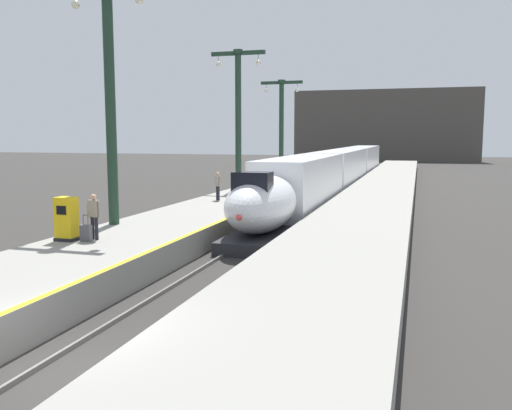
% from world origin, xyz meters
% --- Properties ---
extents(ground_plane, '(260.00, 260.00, 0.00)m').
position_xyz_m(ground_plane, '(0.00, 0.00, 0.00)').
color(ground_plane, '#33302D').
extents(platform_left, '(4.80, 110.00, 1.05)m').
position_xyz_m(platform_left, '(-4.05, 24.75, 0.53)').
color(platform_left, gray).
rests_on(platform_left, ground).
extents(platform_right, '(4.80, 110.00, 1.05)m').
position_xyz_m(platform_right, '(4.05, 24.75, 0.53)').
color(platform_right, gray).
rests_on(platform_right, ground).
extents(platform_left_safety_stripe, '(0.20, 107.80, 0.01)m').
position_xyz_m(platform_left_safety_stripe, '(-1.77, 24.75, 1.05)').
color(platform_left_safety_stripe, yellow).
rests_on(platform_left_safety_stripe, platform_left).
extents(rail_main_left, '(0.08, 110.00, 0.12)m').
position_xyz_m(rail_main_left, '(-0.75, 27.50, 0.06)').
color(rail_main_left, slate).
rests_on(rail_main_left, ground).
extents(rail_main_right, '(0.08, 110.00, 0.12)m').
position_xyz_m(rail_main_right, '(0.75, 27.50, 0.06)').
color(rail_main_right, slate).
rests_on(rail_main_right, ground).
extents(highspeed_train_main, '(2.92, 56.67, 3.60)m').
position_xyz_m(highspeed_train_main, '(0.00, 38.67, 1.96)').
color(highspeed_train_main, silver).
rests_on(highspeed_train_main, ground).
extents(station_column_mid, '(4.00, 0.68, 10.25)m').
position_xyz_m(station_column_mid, '(-5.90, 11.60, 7.14)').
color(station_column_mid, '#1E3828').
rests_on(station_column_mid, platform_left).
extents(station_column_far, '(4.00, 0.68, 9.91)m').
position_xyz_m(station_column_far, '(-5.90, 28.69, 6.96)').
color(station_column_far, '#1E3828').
rests_on(station_column_far, platform_left).
extents(station_column_distant, '(4.00, 0.68, 9.05)m').
position_xyz_m(station_column_distant, '(-5.90, 41.56, 6.50)').
color(station_column_distant, '#1E3828').
rests_on(station_column_distant, platform_left).
extents(passenger_near_edge, '(0.57, 0.24, 1.69)m').
position_xyz_m(passenger_near_edge, '(-4.67, 8.22, 2.04)').
color(passenger_near_edge, '#23232D').
rests_on(passenger_near_edge, platform_left).
extents(passenger_mid_platform, '(0.48, 0.40, 1.69)m').
position_xyz_m(passenger_mid_platform, '(-4.71, 21.23, 2.04)').
color(passenger_mid_platform, '#23232D').
rests_on(passenger_mid_platform, platform_left).
extents(rolling_suitcase, '(0.40, 0.22, 0.98)m').
position_xyz_m(rolling_suitcase, '(-4.77, 7.82, 1.35)').
color(rolling_suitcase, '#4C4C51').
rests_on(rolling_suitcase, platform_left).
extents(ticket_machine_yellow, '(0.76, 0.62, 1.60)m').
position_xyz_m(ticket_machine_yellow, '(-5.55, 7.80, 1.79)').
color(ticket_machine_yellow, yellow).
rests_on(ticket_machine_yellow, platform_left).
extents(terminus_back_wall, '(36.00, 2.00, 14.00)m').
position_xyz_m(terminus_back_wall, '(0.00, 102.00, 7.00)').
color(terminus_back_wall, '#4C4742').
rests_on(terminus_back_wall, ground).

